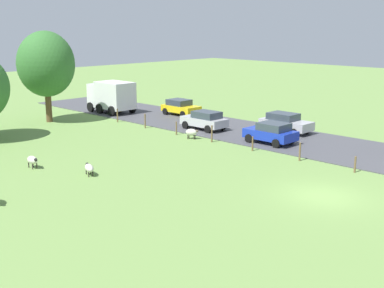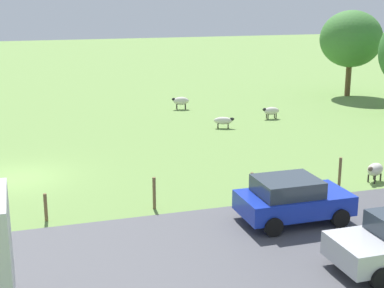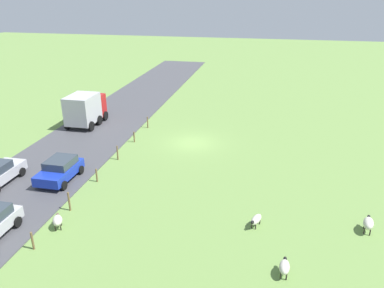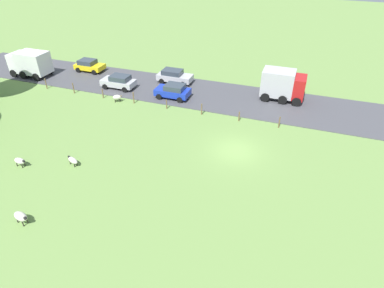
{
  "view_description": "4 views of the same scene",
  "coord_description": "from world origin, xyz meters",
  "px_view_note": "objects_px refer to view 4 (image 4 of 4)",
  "views": [
    {
      "loc": [
        -22.76,
        -12.8,
        8.71
      ],
      "look_at": [
        -1.31,
        8.25,
        1.66
      ],
      "focal_mm": 47.75,
      "sensor_mm": 36.0,
      "label": 1
    },
    {
      "loc": [
        24.38,
        0.24,
        7.64
      ],
      "look_at": [
        0.47,
        7.77,
        1.04
      ],
      "focal_mm": 52.89,
      "sensor_mm": 36.0,
      "label": 2
    },
    {
      "loc": [
        -6.46,
        30.62,
        12.92
      ],
      "look_at": [
        -0.66,
        3.36,
        1.31
      ],
      "focal_mm": 34.75,
      "sensor_mm": 36.0,
      "label": 3
    },
    {
      "loc": [
        -22.67,
        -4.1,
        15.8
      ],
      "look_at": [
        -2.44,
        3.1,
        1.55
      ],
      "focal_mm": 30.2,
      "sensor_mm": 36.0,
      "label": 4
    }
  ],
  "objects_px": {
    "truck_0": "(30,63)",
    "truck_1": "(283,84)",
    "sheep_1": "(73,160)",
    "car_1": "(174,76)",
    "car_0": "(173,91)",
    "car_3": "(89,65)",
    "sheep_3": "(20,161)",
    "car_2": "(119,81)",
    "sheep_2": "(21,217)",
    "sheep_0": "(117,97)"
  },
  "relations": [
    {
      "from": "sheep_1",
      "to": "car_3",
      "type": "bearing_deg",
      "value": 30.86
    },
    {
      "from": "car_1",
      "to": "car_2",
      "type": "height_order",
      "value": "car_1"
    },
    {
      "from": "car_2",
      "to": "truck_1",
      "type": "bearing_deg",
      "value": -79.67
    },
    {
      "from": "truck_0",
      "to": "truck_1",
      "type": "xyz_separation_m",
      "value": [
        3.67,
        -31.02,
        0.04
      ]
    },
    {
      "from": "sheep_3",
      "to": "sheep_0",
      "type": "bearing_deg",
      "value": -5.55
    },
    {
      "from": "sheep_0",
      "to": "car_1",
      "type": "distance_m",
      "value": 8.05
    },
    {
      "from": "sheep_2",
      "to": "truck_1",
      "type": "bearing_deg",
      "value": -29.05
    },
    {
      "from": "sheep_0",
      "to": "car_2",
      "type": "xyz_separation_m",
      "value": [
        3.27,
        1.66,
        0.34
      ]
    },
    {
      "from": "truck_0",
      "to": "car_0",
      "type": "distance_m",
      "value": 19.63
    },
    {
      "from": "car_1",
      "to": "sheep_2",
      "type": "bearing_deg",
      "value": 178.81
    },
    {
      "from": "truck_0",
      "to": "car_2",
      "type": "xyz_separation_m",
      "value": [
        0.3,
        -12.53,
        -0.89
      ]
    },
    {
      "from": "sheep_3",
      "to": "car_2",
      "type": "bearing_deg",
      "value": 1.47
    },
    {
      "from": "sheep_1",
      "to": "car_3",
      "type": "relative_size",
      "value": 0.32
    },
    {
      "from": "sheep_3",
      "to": "car_0",
      "type": "relative_size",
      "value": 0.3
    },
    {
      "from": "car_1",
      "to": "sheep_3",
      "type": "bearing_deg",
      "value": 165.52
    },
    {
      "from": "sheep_3",
      "to": "car_1",
      "type": "distance_m",
      "value": 20.54
    },
    {
      "from": "sheep_3",
      "to": "truck_0",
      "type": "distance_m",
      "value": 20.47
    },
    {
      "from": "car_3",
      "to": "sheep_0",
      "type": "bearing_deg",
      "value": -129.66
    },
    {
      "from": "truck_0",
      "to": "car_2",
      "type": "bearing_deg",
      "value": -88.63
    },
    {
      "from": "truck_0",
      "to": "truck_1",
      "type": "bearing_deg",
      "value": -83.25
    },
    {
      "from": "car_3",
      "to": "car_0",
      "type": "bearing_deg",
      "value": -105.8
    },
    {
      "from": "sheep_0",
      "to": "sheep_1",
      "type": "height_order",
      "value": "sheep_0"
    },
    {
      "from": "sheep_1",
      "to": "sheep_0",
      "type": "bearing_deg",
      "value": 12.93
    },
    {
      "from": "car_0",
      "to": "car_3",
      "type": "relative_size",
      "value": 1.0
    },
    {
      "from": "truck_0",
      "to": "truck_1",
      "type": "height_order",
      "value": "truck_1"
    },
    {
      "from": "sheep_1",
      "to": "sheep_3",
      "type": "height_order",
      "value": "sheep_3"
    },
    {
      "from": "car_2",
      "to": "car_1",
      "type": "bearing_deg",
      "value": -55.79
    },
    {
      "from": "sheep_3",
      "to": "car_2",
      "type": "distance_m",
      "value": 16.12
    },
    {
      "from": "sheep_0",
      "to": "car_0",
      "type": "height_order",
      "value": "car_0"
    },
    {
      "from": "truck_0",
      "to": "car_2",
      "type": "relative_size",
      "value": 1.23
    },
    {
      "from": "sheep_1",
      "to": "truck_0",
      "type": "xyz_separation_m",
      "value": [
        14.26,
        16.78,
        1.3
      ]
    },
    {
      "from": "truck_0",
      "to": "car_1",
      "type": "bearing_deg",
      "value": -77.3
    },
    {
      "from": "sheep_1",
      "to": "car_2",
      "type": "bearing_deg",
      "value": 16.28
    },
    {
      "from": "sheep_1",
      "to": "car_1",
      "type": "distance_m",
      "value": 18.38
    },
    {
      "from": "car_2",
      "to": "car_3",
      "type": "height_order",
      "value": "car_2"
    },
    {
      "from": "car_0",
      "to": "car_3",
      "type": "xyz_separation_m",
      "value": [
        3.86,
        13.66,
        -0.03
      ]
    },
    {
      "from": "truck_1",
      "to": "car_1",
      "type": "relative_size",
      "value": 1.08
    },
    {
      "from": "sheep_2",
      "to": "car_1",
      "type": "xyz_separation_m",
      "value": [
        24.64,
        -0.51,
        0.3
      ]
    },
    {
      "from": "sheep_0",
      "to": "truck_1",
      "type": "height_order",
      "value": "truck_1"
    },
    {
      "from": "sheep_0",
      "to": "sheep_3",
      "type": "relative_size",
      "value": 0.95
    },
    {
      "from": "sheep_3",
      "to": "car_3",
      "type": "height_order",
      "value": "car_3"
    },
    {
      "from": "sheep_2",
      "to": "car_2",
      "type": "bearing_deg",
      "value": 13.57
    },
    {
      "from": "car_2",
      "to": "truck_0",
      "type": "bearing_deg",
      "value": 91.37
    },
    {
      "from": "sheep_0",
      "to": "car_3",
      "type": "height_order",
      "value": "car_3"
    },
    {
      "from": "car_0",
      "to": "car_1",
      "type": "distance_m",
      "value": 4.36
    },
    {
      "from": "sheep_2",
      "to": "car_0",
      "type": "xyz_separation_m",
      "value": [
        20.56,
        -2.05,
        0.29
      ]
    },
    {
      "from": "truck_1",
      "to": "car_1",
      "type": "bearing_deg",
      "value": 88.22
    },
    {
      "from": "sheep_1",
      "to": "sheep_2",
      "type": "relative_size",
      "value": 1.0
    },
    {
      "from": "sheep_1",
      "to": "car_1",
      "type": "height_order",
      "value": "car_1"
    },
    {
      "from": "car_0",
      "to": "car_2",
      "type": "relative_size",
      "value": 0.95
    }
  ]
}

